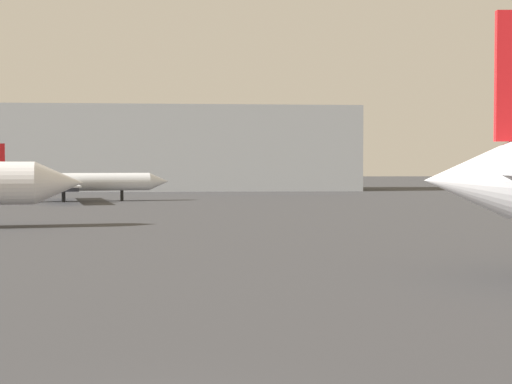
{
  "coord_description": "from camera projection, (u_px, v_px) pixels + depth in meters",
  "views": [
    {
      "loc": [
        0.9,
        -12.55,
        4.67
      ],
      "look_at": [
        6.03,
        49.7,
        2.45
      ],
      "focal_mm": 52.53,
      "sensor_mm": 36.0,
      "label": 1
    }
  ],
  "objects": [
    {
      "name": "airplane_distant",
      "position": [
        69.0,
        182.0,
        96.45
      ],
      "size": [
        25.17,
        21.09,
        7.43
      ],
      "rotation": [
        0.0,
        0.0,
        0.2
      ],
      "color": "silver",
      "rests_on": "ground_plane"
    },
    {
      "name": "terminal_building",
      "position": [
        151.0,
        149.0,
        141.21
      ],
      "size": [
        76.97,
        20.08,
        15.5
      ],
      "primitive_type": "cube",
      "color": "#999EA3",
      "rests_on": "ground_plane"
    }
  ]
}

